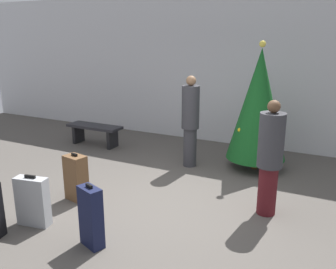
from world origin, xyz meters
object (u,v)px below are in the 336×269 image
at_px(suitcase_2, 91,217).
at_px(suitcase_3, 33,201).
at_px(holiday_tree, 258,105).
at_px(suitcase_0, 76,178).
at_px(waiting_bench, 95,130).
at_px(traveller_0, 270,156).
at_px(traveller_1, 190,120).

bearing_deg(suitcase_2, suitcase_3, 177.09).
bearing_deg(holiday_tree, suitcase_0, -129.78).
xyz_separation_m(holiday_tree, waiting_bench, (-3.74, -0.14, -0.90)).
height_order(suitcase_0, suitcase_2, suitcase_2).
xyz_separation_m(traveller_0, traveller_1, (-1.78, 1.32, 0.07)).
relative_size(waiting_bench, suitcase_2, 1.65).
bearing_deg(traveller_0, holiday_tree, 108.67).
bearing_deg(suitcase_2, holiday_tree, 72.19).
relative_size(traveller_1, suitcase_0, 2.35).
bearing_deg(traveller_1, suitcase_2, -89.06).
xyz_separation_m(traveller_0, suitcase_2, (-1.72, -1.80, -0.49)).
xyz_separation_m(waiting_bench, suitcase_3, (1.57, -3.34, -0.01)).
height_order(traveller_1, suitcase_0, traveller_1).
distance_m(waiting_bench, suitcase_3, 3.69).
xyz_separation_m(holiday_tree, traveller_0, (0.59, -1.74, -0.38)).
height_order(traveller_1, suitcase_2, traveller_1).
bearing_deg(suitcase_3, traveller_1, 72.31).
height_order(holiday_tree, suitcase_2, holiday_tree).
bearing_deg(suitcase_2, waiting_bench, 127.48).
height_order(holiday_tree, traveller_0, holiday_tree).
distance_m(holiday_tree, traveller_0, 1.88).
height_order(traveller_0, suitcase_3, traveller_0).
bearing_deg(suitcase_3, waiting_bench, 115.22).
distance_m(holiday_tree, waiting_bench, 3.85).
height_order(holiday_tree, suitcase_3, holiday_tree).
height_order(waiting_bench, suitcase_0, suitcase_0).
distance_m(waiting_bench, traveller_0, 4.64).
relative_size(traveller_1, suitcase_2, 2.21).
bearing_deg(suitcase_2, traveller_1, 90.94).
bearing_deg(suitcase_2, traveller_0, 46.19).
distance_m(holiday_tree, suitcase_2, 3.82).
relative_size(holiday_tree, traveller_0, 1.45).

